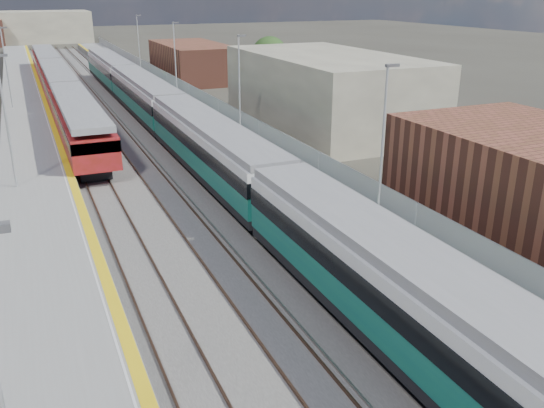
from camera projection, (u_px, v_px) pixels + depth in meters
ground at (140, 130)px, 51.23m from camera, size 320.00×320.00×0.00m
ballast_bed at (110, 126)px, 52.53m from camera, size 10.50×155.00×0.06m
tracks at (113, 121)px, 54.17m from camera, size 8.96×160.00×0.17m
platform_right at (189, 114)px, 55.15m from camera, size 4.70×155.00×8.52m
platform_left at (29, 127)px, 49.82m from camera, size 4.30×155.00×8.52m
green_train at (172, 116)px, 45.54m from camera, size 3.01×83.59×3.31m
red_train at (58, 84)px, 61.28m from camera, size 3.01×60.93×3.80m
tree_d at (270, 55)px, 73.31m from camera, size 4.59×4.59×6.22m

